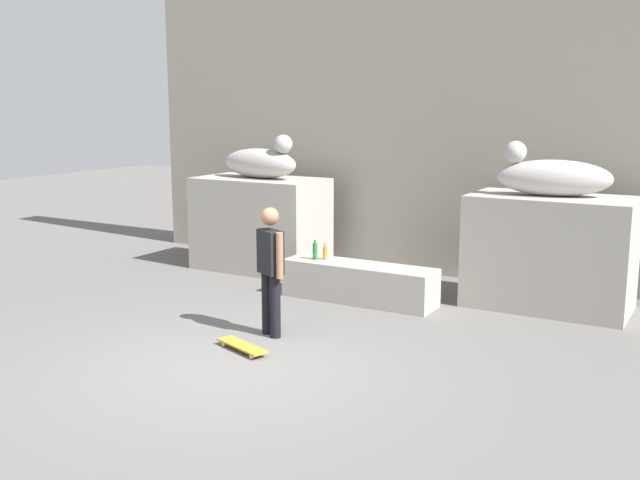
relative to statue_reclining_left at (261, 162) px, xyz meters
The scene contains 11 objects.
ground_plane 5.33m from the statue_reclining_left, 59.75° to the right, with size 40.00×40.00×0.00m, color #605E5B.
facade_wall 3.08m from the statue_reclining_left, 29.68° to the left, with size 11.15×0.60×6.02m, color #9B9586.
pedestal_left 1.11m from the statue_reclining_left, behind, with size 2.29×1.26×1.64m, color #A39E93.
pedestal_right 5.16m from the statue_reclining_left, ahead, with size 2.29×1.26×1.64m, color #A39E93.
statue_reclining_left is the anchor object (origin of this frame).
statue_reclining_right 5.01m from the statue_reclining_left, ahead, with size 1.68×0.85×0.78m.
ledge_block 3.18m from the statue_reclining_left, 23.42° to the right, with size 2.37×0.63×0.57m, color #A39E93.
skater 4.00m from the statue_reclining_left, 53.95° to the right, with size 0.50×0.34×1.67m.
skateboard 4.83m from the statue_reclining_left, 58.81° to the right, with size 0.82×0.46×0.08m.
bottle_orange 2.49m from the statue_reclining_left, 29.02° to the right, with size 0.06×0.06×0.26m.
bottle_green 2.42m from the statue_reclining_left, 32.68° to the right, with size 0.07×0.07×0.32m.
Camera 1 is at (4.88, -6.43, 2.97)m, focal length 41.38 mm.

